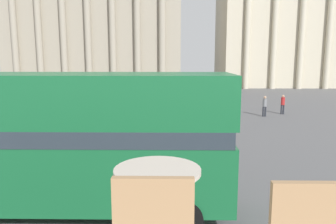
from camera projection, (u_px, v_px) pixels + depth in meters
The scene contains 10 objects.
double_decker_bus at pixel (57, 139), 9.50m from camera, with size 10.05×2.63×4.29m.
cafe_dining_table at pixel (158, 196), 2.27m from camera, with size 0.60×0.60×0.73m.
plaza_building_left at pixel (99, 15), 51.03m from camera, with size 25.84×15.07×22.84m.
plaza_building_right at pixel (309, 33), 57.57m from camera, with size 31.97×15.44×18.28m.
traffic_light_near at pixel (202, 109), 14.08m from camera, with size 0.42×0.24×3.92m.
traffic_light_mid at pixel (135, 101), 19.52m from camera, with size 0.42×0.24×3.39m.
traffic_light_far at pixel (148, 91), 25.02m from camera, with size 0.42×0.24×3.44m.
pedestrian_red at pixel (283, 103), 27.92m from camera, with size 0.32×0.32×1.65m.
pedestrian_yellow at pixel (193, 105), 26.31m from camera, with size 0.32×0.32×1.77m.
pedestrian_grey at pixel (265, 105), 26.75m from camera, with size 0.32×0.32×1.70m.
Camera 1 is at (0.79, -2.49, 4.70)m, focal length 35.00 mm.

